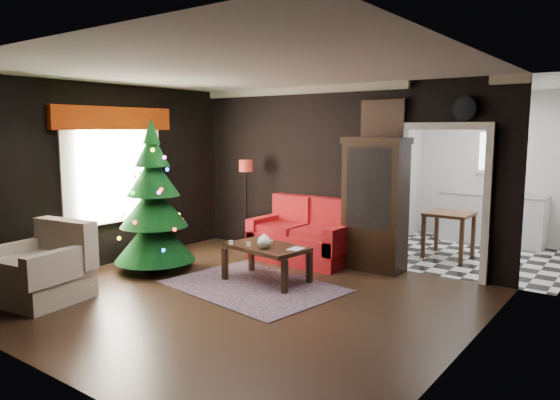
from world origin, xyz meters
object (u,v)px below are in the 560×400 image
Objects in this scene: floor_lamp at (246,203)px; christmas_tree at (154,201)px; loveseat at (303,230)px; teapot at (264,241)px; coffee_table at (267,263)px; wall_clock at (465,109)px; curio_cabinet at (375,207)px; kitchen_table at (449,235)px; armchair at (40,264)px.

christmas_tree is (-0.25, -1.82, 0.22)m from floor_lamp.
loveseat reaches higher than teapot.
loveseat is 0.75× the size of christmas_tree.
floor_lamp is 2.04m from coffee_table.
loveseat is at bearing -170.34° from wall_clock.
coffee_table is at bearing -121.50° from curio_cabinet.
teapot is at bearing -62.84° from coffee_table.
coffee_table is (1.47, -1.30, -0.57)m from floor_lamp.
teapot is 3.24m from wall_clock.
curio_cabinet reaches higher than teapot.
coffee_table is 1.49× the size of kitchen_table.
christmas_tree reaches higher than loveseat.
christmas_tree is 2.03× the size of coffee_table.
wall_clock is (3.85, 3.93, 1.92)m from armchair.
coffee_table is (-0.90, -1.47, -0.69)m from curio_cabinet.
curio_cabinet is 5.94× the size of wall_clock.
kitchen_table is (-0.55, 1.25, -2.00)m from wall_clock.
teapot is (-0.82, -1.64, -0.34)m from curio_cabinet.
christmas_tree reaches higher than floor_lamp.
teapot is at bearing -137.90° from wall_clock.
floor_lamp is 1.34× the size of coffee_table.
loveseat is at bearing -2.42° from floor_lamp.
teapot is at bearing -76.77° from loveseat.
loveseat reaches higher than coffee_table.
teapot is (1.81, 0.35, -0.44)m from christmas_tree.
armchair is at bearing -90.83° from christmas_tree.
kitchen_table is at bearing 113.75° from wall_clock.
loveseat is 2.27× the size of kitchen_table.
wall_clock reaches higher than floor_lamp.
wall_clock reaches higher than coffee_table.
wall_clock reaches higher than kitchen_table.
floor_lamp is at bearing -175.94° from curio_cabinet.
wall_clock is at bearing 38.17° from coffee_table.
loveseat is 3.84m from armchair.
coffee_table is at bearing 44.34° from armchair.
wall_clock is at bearing 42.10° from teapot.
floor_lamp is 1.85m from christmas_tree.
coffee_table is (1.72, 0.52, -0.79)m from christmas_tree.
curio_cabinet is 2.53× the size of kitchen_table.
loveseat is at bearing 103.23° from teapot.
christmas_tree is 7.12× the size of wall_clock.
kitchen_table reaches higher than teapot.
wall_clock is at bearing 9.66° from loveseat.
wall_clock is (3.82, 2.17, 1.33)m from christmas_tree.
coffee_table is at bearing 16.69° from christmas_tree.
wall_clock is (2.35, 0.40, 1.88)m from loveseat.
curio_cabinet reaches higher than kitchen_table.
christmas_tree is at bearing -169.12° from teapot.
christmas_tree is at bearing -133.76° from kitchen_table.
wall_clock is at bearing -66.25° from kitchen_table.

